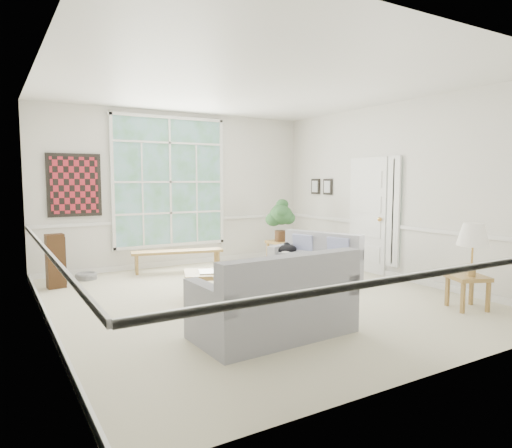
{
  "coord_description": "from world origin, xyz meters",
  "views": [
    {
      "loc": [
        -3.29,
        -5.51,
        1.71
      ],
      "look_at": [
        0.1,
        0.2,
        1.05
      ],
      "focal_mm": 32.0,
      "sensor_mm": 36.0,
      "label": 1
    }
  ],
  "objects": [
    {
      "name": "loveseat_right",
      "position": [
        1.46,
        0.54,
        0.39
      ],
      "size": [
        1.22,
        1.63,
        0.79
      ],
      "primitive_type": "cube",
      "rotation": [
        0.0,
        0.0,
        0.37
      ],
      "color": "gray",
      "rests_on": "floor"
    },
    {
      "name": "houseplant",
      "position": [
        1.71,
        1.95,
        0.9
      ],
      "size": [
        0.66,
        0.66,
        0.85
      ],
      "primitive_type": null,
      "rotation": [
        0.0,
        0.0,
        0.45
      ],
      "color": "#275128",
      "rests_on": "end_table"
    },
    {
      "name": "end_table",
      "position": [
        1.76,
        2.01,
        0.24
      ],
      "size": [
        0.53,
        0.53,
        0.48
      ],
      "primitive_type": "cube",
      "rotation": [
        0.0,
        0.0,
        0.11
      ],
      "color": "olive",
      "rests_on": "floor"
    },
    {
      "name": "pet_bed",
      "position": [
        -1.88,
        2.56,
        0.06
      ],
      "size": [
        0.43,
        0.43,
        0.11
      ],
      "primitive_type": "cylinder",
      "rotation": [
        0.0,
        0.0,
        -0.15
      ],
      "color": "slate",
      "rests_on": "floor"
    },
    {
      "name": "floor",
      "position": [
        0.0,
        0.0,
        -0.01
      ],
      "size": [
        5.5,
        6.0,
        0.01
      ],
      "primitive_type": "cube",
      "color": "beige",
      "rests_on": "ground"
    },
    {
      "name": "loveseat_front",
      "position": [
        -0.64,
        -1.42,
        0.47
      ],
      "size": [
        1.76,
        0.97,
        0.93
      ],
      "primitive_type": "cube",
      "rotation": [
        0.0,
        0.0,
        0.04
      ],
      "color": "gray",
      "rests_on": "floor"
    },
    {
      "name": "ceiling",
      "position": [
        0.0,
        0.0,
        3.0
      ],
      "size": [
        5.5,
        6.0,
        0.02
      ],
      "primitive_type": "cube",
      "color": "white",
      "rests_on": "ground"
    },
    {
      "name": "wall_frame_near",
      "position": [
        2.71,
        1.75,
        1.55
      ],
      "size": [
        0.04,
        0.26,
        0.32
      ],
      "primitive_type": "cube",
      "color": "black",
      "rests_on": "wall_right"
    },
    {
      "name": "wall_art",
      "position": [
        -1.95,
        2.95,
        1.6
      ],
      "size": [
        0.9,
        0.06,
        1.1
      ],
      "primitive_type": "cube",
      "color": "#5C161C",
      "rests_on": "wall_back"
    },
    {
      "name": "wall_left",
      "position": [
        -2.75,
        0.0,
        1.5
      ],
      "size": [
        0.02,
        6.0,
        3.0
      ],
      "primitive_type": "cube",
      "color": "silver",
      "rests_on": "ground"
    },
    {
      "name": "window_back",
      "position": [
        -0.2,
        2.96,
        1.65
      ],
      "size": [
        2.3,
        0.08,
        2.4
      ],
      "primitive_type": "cube",
      "color": "white",
      "rests_on": "wall_back"
    },
    {
      "name": "side_table",
      "position": [
        2.1,
        -1.88,
        0.22
      ],
      "size": [
        0.57,
        0.57,
        0.45
      ],
      "primitive_type": "cube",
      "rotation": [
        0.0,
        0.0,
        -0.39
      ],
      "color": "olive",
      "rests_on": "floor"
    },
    {
      "name": "window_bench",
      "position": [
        -0.29,
        2.4,
        0.19
      ],
      "size": [
        1.7,
        0.7,
        0.39
      ],
      "primitive_type": "cube",
      "rotation": [
        0.0,
        0.0,
        -0.23
      ],
      "color": "olive",
      "rests_on": "floor"
    },
    {
      "name": "entry_door",
      "position": [
        2.71,
        0.6,
        1.05
      ],
      "size": [
        0.08,
        0.9,
        2.1
      ],
      "primitive_type": "cube",
      "color": "white",
      "rests_on": "floor"
    },
    {
      "name": "wall_back",
      "position": [
        0.0,
        3.0,
        1.5
      ],
      "size": [
        5.5,
        0.02,
        3.0
      ],
      "primitive_type": "cube",
      "color": "silver",
      "rests_on": "ground"
    },
    {
      "name": "cat",
      "position": [
        1.2,
        0.99,
        0.49
      ],
      "size": [
        0.42,
        0.32,
        0.18
      ],
      "primitive_type": "ellipsoid",
      "rotation": [
        0.0,
        0.0,
        0.12
      ],
      "color": "black",
      "rests_on": "loveseat_right"
    },
    {
      "name": "coffee_table",
      "position": [
        -0.45,
        0.15,
        0.21
      ],
      "size": [
        1.24,
        0.94,
        0.41
      ],
      "primitive_type": "cube",
      "rotation": [
        0.0,
        0.0,
        -0.35
      ],
      "color": "olive",
      "rests_on": "floor"
    },
    {
      "name": "floor_speaker",
      "position": [
        -2.4,
        2.15,
        0.43
      ],
      "size": [
        0.28,
        0.23,
        0.85
      ],
      "primitive_type": "cube",
      "rotation": [
        0.0,
        0.0,
        0.09
      ],
      "color": "#36200F",
      "rests_on": "floor"
    },
    {
      "name": "pewter_bowl",
      "position": [
        -0.44,
        0.17,
        0.45
      ],
      "size": [
        0.47,
        0.47,
        0.08
      ],
      "primitive_type": "imported",
      "rotation": [
        0.0,
        0.0,
        -0.6
      ],
      "color": "#A1A2A7",
      "rests_on": "coffee_table"
    },
    {
      "name": "wall_front",
      "position": [
        0.0,
        -3.0,
        1.5
      ],
      "size": [
        5.5,
        0.02,
        3.0
      ],
      "primitive_type": "cube",
      "color": "silver",
      "rests_on": "ground"
    },
    {
      "name": "wall_right",
      "position": [
        2.75,
        0.0,
        1.5
      ],
      "size": [
        0.02,
        6.0,
        3.0
      ],
      "primitive_type": "cube",
      "color": "silver",
      "rests_on": "ground"
    },
    {
      "name": "wall_frame_far",
      "position": [
        2.71,
        2.15,
        1.55
      ],
      "size": [
        0.04,
        0.26,
        0.32
      ],
      "primitive_type": "cube",
      "color": "black",
      "rests_on": "wall_right"
    },
    {
      "name": "door_sidelight",
      "position": [
        2.71,
        -0.03,
        1.15
      ],
      "size": [
        0.08,
        0.26,
        1.9
      ],
      "primitive_type": "cube",
      "color": "white",
      "rests_on": "wall_right"
    },
    {
      "name": "table_lamp",
      "position": [
        2.1,
        -1.93,
        0.79
      ],
      "size": [
        0.57,
        0.57,
        0.69
      ],
      "primitive_type": null,
      "rotation": [
        0.0,
        0.0,
        -0.73
      ],
      "color": "silver",
      "rests_on": "side_table"
    }
  ]
}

